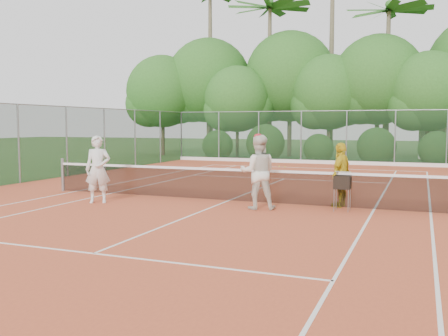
# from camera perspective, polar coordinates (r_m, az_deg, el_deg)

# --- Properties ---
(ground) EXTENTS (120.00, 120.00, 0.00)m
(ground) POSITION_cam_1_polar(r_m,az_deg,el_deg) (14.59, 0.42, -3.88)
(ground) COLOR #294D1B
(ground) RESTS_ON ground
(clay_court) EXTENTS (18.00, 36.00, 0.02)m
(clay_court) POSITION_cam_1_polar(r_m,az_deg,el_deg) (14.59, 0.42, -3.84)
(clay_court) COLOR #C3502D
(clay_court) RESTS_ON ground
(tennis_net) EXTENTS (11.97, 0.10, 1.10)m
(tennis_net) POSITION_cam_1_polar(r_m,az_deg,el_deg) (14.52, 0.42, -1.80)
(tennis_net) COLOR gray
(tennis_net) RESTS_ON clay_court
(player_white) EXTENTS (0.83, 0.73, 1.92)m
(player_white) POSITION_cam_1_polar(r_m,az_deg,el_deg) (14.63, -14.21, -0.14)
(player_white) COLOR silver
(player_white) RESTS_ON clay_court
(player_center_grp) EXTENTS (1.15, 1.02, 1.99)m
(player_center_grp) POSITION_cam_1_polar(r_m,az_deg,el_deg) (13.15, 3.91, -0.45)
(player_center_grp) COLOR silver
(player_center_grp) RESTS_ON clay_court
(player_yellow) EXTENTS (0.64, 1.09, 1.75)m
(player_yellow) POSITION_cam_1_polar(r_m,az_deg,el_deg) (13.86, 13.22, -0.76)
(player_yellow) COLOR gold
(player_yellow) RESTS_ON clay_court
(ball_hopper) EXTENTS (0.40, 0.40, 0.92)m
(ball_hopper) POSITION_cam_1_polar(r_m,az_deg,el_deg) (13.22, 13.39, -1.67)
(ball_hopper) COLOR gray
(ball_hopper) RESTS_ON clay_court
(stray_ball_a) EXTENTS (0.07, 0.07, 0.07)m
(stray_ball_a) POSITION_cam_1_polar(r_m,az_deg,el_deg) (26.19, 6.98, 0.15)
(stray_ball_a) COLOR gold
(stray_ball_a) RESTS_ON clay_court
(stray_ball_b) EXTENTS (0.07, 0.07, 0.07)m
(stray_ball_b) POSITION_cam_1_polar(r_m,az_deg,el_deg) (26.43, 6.31, 0.20)
(stray_ball_b) COLOR yellow
(stray_ball_b) RESTS_ON clay_court
(stray_ball_c) EXTENTS (0.07, 0.07, 0.07)m
(stray_ball_c) POSITION_cam_1_polar(r_m,az_deg,el_deg) (23.67, 14.26, -0.48)
(stray_ball_c) COLOR yellow
(stray_ball_c) RESTS_ON clay_court
(court_markings) EXTENTS (11.03, 23.83, 0.01)m
(court_markings) POSITION_cam_1_polar(r_m,az_deg,el_deg) (14.59, 0.42, -3.79)
(court_markings) COLOR white
(court_markings) RESTS_ON clay_court
(fence_back) EXTENTS (18.07, 0.07, 3.00)m
(fence_back) POSITION_cam_1_polar(r_m,az_deg,el_deg) (28.92, 11.29, 3.45)
(fence_back) COLOR #19381E
(fence_back) RESTS_ON clay_court
(tropical_treeline) EXTENTS (32.10, 8.49, 15.03)m
(tropical_treeline) POSITION_cam_1_polar(r_m,az_deg,el_deg) (33.99, 15.43, 9.65)
(tropical_treeline) COLOR brown
(tropical_treeline) RESTS_ON ground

